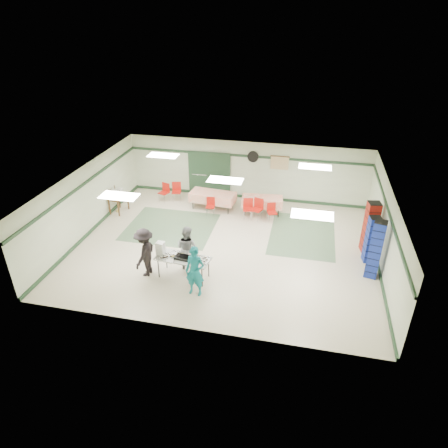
% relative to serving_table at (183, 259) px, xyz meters
% --- Properties ---
extents(floor, '(11.00, 11.00, 0.00)m').
position_rel_serving_table_xyz_m(floor, '(0.93, 2.18, -0.71)').
color(floor, beige).
rests_on(floor, ground).
extents(ceiling, '(11.00, 11.00, 0.00)m').
position_rel_serving_table_xyz_m(ceiling, '(0.93, 2.18, 1.99)').
color(ceiling, silver).
rests_on(ceiling, wall_back).
extents(wall_back, '(11.00, 0.00, 11.00)m').
position_rel_serving_table_xyz_m(wall_back, '(0.93, 6.68, 0.64)').
color(wall_back, '#B5BDA1').
rests_on(wall_back, floor).
extents(wall_front, '(11.00, 0.00, 11.00)m').
position_rel_serving_table_xyz_m(wall_front, '(0.93, -2.32, 0.64)').
color(wall_front, '#B5BDA1').
rests_on(wall_front, floor).
extents(wall_left, '(0.00, 9.00, 9.00)m').
position_rel_serving_table_xyz_m(wall_left, '(-4.57, 2.18, 0.64)').
color(wall_left, '#B5BDA1').
rests_on(wall_left, floor).
extents(wall_right, '(0.00, 9.00, 9.00)m').
position_rel_serving_table_xyz_m(wall_right, '(6.43, 2.18, 0.64)').
color(wall_right, '#B5BDA1').
rests_on(wall_right, floor).
extents(trim_back, '(11.00, 0.06, 0.10)m').
position_rel_serving_table_xyz_m(trim_back, '(0.93, 6.65, 1.34)').
color(trim_back, '#203C25').
rests_on(trim_back, wall_back).
extents(baseboard_back, '(11.00, 0.06, 0.12)m').
position_rel_serving_table_xyz_m(baseboard_back, '(0.93, 6.65, -0.65)').
color(baseboard_back, '#203C25').
rests_on(baseboard_back, floor).
extents(trim_left, '(0.06, 9.00, 0.10)m').
position_rel_serving_table_xyz_m(trim_left, '(-4.54, 2.18, 1.34)').
color(trim_left, '#203C25').
rests_on(trim_left, wall_back).
extents(baseboard_left, '(0.06, 9.00, 0.12)m').
position_rel_serving_table_xyz_m(baseboard_left, '(-4.54, 2.18, -0.65)').
color(baseboard_left, '#203C25').
rests_on(baseboard_left, floor).
extents(trim_right, '(0.06, 9.00, 0.10)m').
position_rel_serving_table_xyz_m(trim_right, '(6.40, 2.18, 1.34)').
color(trim_right, '#203C25').
rests_on(trim_right, wall_back).
extents(baseboard_right, '(0.06, 9.00, 0.12)m').
position_rel_serving_table_xyz_m(baseboard_right, '(6.40, 2.18, -0.65)').
color(baseboard_right, '#203C25').
rests_on(baseboard_right, floor).
extents(green_patch_a, '(3.50, 3.00, 0.01)m').
position_rel_serving_table_xyz_m(green_patch_a, '(-1.57, 3.18, -0.71)').
color(green_patch_a, '#597757').
rests_on(green_patch_a, floor).
extents(green_patch_b, '(2.50, 3.50, 0.01)m').
position_rel_serving_table_xyz_m(green_patch_b, '(3.73, 3.68, -0.71)').
color(green_patch_b, '#597757').
rests_on(green_patch_b, floor).
extents(double_door_left, '(0.90, 0.06, 2.10)m').
position_rel_serving_table_xyz_m(double_door_left, '(-1.27, 6.62, 0.34)').
color(double_door_left, gray).
rests_on(double_door_left, floor).
extents(double_door_right, '(0.90, 0.06, 2.10)m').
position_rel_serving_table_xyz_m(double_door_right, '(-0.32, 6.62, 0.34)').
color(double_door_right, gray).
rests_on(double_door_right, floor).
extents(door_frame, '(2.00, 0.03, 2.15)m').
position_rel_serving_table_xyz_m(door_frame, '(-0.80, 6.60, 0.34)').
color(door_frame, '#203C25').
rests_on(door_frame, floor).
extents(wall_fan, '(0.50, 0.10, 0.50)m').
position_rel_serving_table_xyz_m(wall_fan, '(1.23, 6.62, 1.34)').
color(wall_fan, black).
rests_on(wall_fan, wall_back).
extents(scroll_banner, '(0.80, 0.02, 0.60)m').
position_rel_serving_table_xyz_m(scroll_banner, '(2.43, 6.62, 1.14)').
color(scroll_banner, '#D2B183').
rests_on(scroll_banner, wall_back).
extents(serving_table, '(1.86, 0.93, 0.76)m').
position_rel_serving_table_xyz_m(serving_table, '(0.00, 0.00, 0.00)').
color(serving_table, '#A9AAA5').
rests_on(serving_table, floor).
extents(sheet_tray_right, '(0.59, 0.47, 0.02)m').
position_rel_serving_table_xyz_m(sheet_tray_right, '(0.61, -0.01, 0.06)').
color(sheet_tray_right, silver).
rests_on(sheet_tray_right, serving_table).
extents(sheet_tray_mid, '(0.57, 0.46, 0.02)m').
position_rel_serving_table_xyz_m(sheet_tray_mid, '(-0.18, 0.07, 0.06)').
color(sheet_tray_mid, silver).
rests_on(sheet_tray_mid, serving_table).
extents(sheet_tray_left, '(0.69, 0.55, 0.02)m').
position_rel_serving_table_xyz_m(sheet_tray_left, '(-0.53, -0.15, 0.06)').
color(sheet_tray_left, silver).
rests_on(sheet_tray_left, serving_table).
extents(baking_pan, '(0.54, 0.37, 0.08)m').
position_rel_serving_table_xyz_m(baking_pan, '(0.01, -0.04, 0.09)').
color(baking_pan, black).
rests_on(baking_pan, serving_table).
extents(foam_box_stack, '(0.28, 0.26, 0.47)m').
position_rel_serving_table_xyz_m(foam_box_stack, '(-0.77, 0.03, 0.28)').
color(foam_box_stack, white).
rests_on(foam_box_stack, serving_table).
extents(volunteer_teal, '(0.64, 0.45, 1.67)m').
position_rel_serving_table_xyz_m(volunteer_teal, '(0.63, -0.75, 0.12)').
color(volunteer_teal, '#137987').
rests_on(volunteer_teal, floor).
extents(volunteer_grey, '(0.93, 0.82, 1.60)m').
position_rel_serving_table_xyz_m(volunteer_grey, '(-0.04, 0.56, 0.08)').
color(volunteer_grey, gray).
rests_on(volunteer_grey, floor).
extents(volunteer_dark, '(0.70, 1.14, 1.72)m').
position_rel_serving_table_xyz_m(volunteer_dark, '(-1.27, -0.11, 0.14)').
color(volunteer_dark, black).
rests_on(volunteer_dark, floor).
extents(dining_table_a, '(1.79, 0.92, 0.77)m').
position_rel_serving_table_xyz_m(dining_table_a, '(1.90, 5.21, -0.15)').
color(dining_table_a, red).
rests_on(dining_table_a, floor).
extents(dining_table_b, '(2.05, 1.07, 0.77)m').
position_rel_serving_table_xyz_m(dining_table_b, '(-0.30, 5.21, -0.14)').
color(dining_table_b, red).
rests_on(dining_table_b, floor).
extents(chair_a, '(0.55, 0.55, 0.93)m').
position_rel_serving_table_xyz_m(chair_a, '(1.79, 4.64, -0.15)').
color(chair_a, '#AD120D').
rests_on(chair_a, floor).
extents(chair_b, '(0.48, 0.48, 0.88)m').
position_rel_serving_table_xyz_m(chair_b, '(1.38, 4.64, -0.18)').
color(chair_b, '#AD120D').
rests_on(chair_b, floor).
extents(chair_c, '(0.47, 0.47, 0.79)m').
position_rel_serving_table_xyz_m(chair_c, '(2.38, 4.63, -0.24)').
color(chair_c, '#AD120D').
rests_on(chair_c, floor).
extents(chair_d, '(0.40, 0.40, 0.79)m').
position_rel_serving_table_xyz_m(chair_d, '(-0.25, 4.63, -0.24)').
color(chair_d, '#AD120D').
rests_on(chair_d, floor).
extents(chair_loose_a, '(0.48, 0.48, 0.87)m').
position_rel_serving_table_xyz_m(chair_loose_a, '(-2.13, 5.69, -0.18)').
color(chair_loose_a, '#AD120D').
rests_on(chair_loose_a, floor).
extents(chair_loose_b, '(0.52, 0.52, 0.87)m').
position_rel_serving_table_xyz_m(chair_loose_b, '(-2.63, 5.49, -0.18)').
color(chair_loose_b, '#AD120D').
rests_on(chair_loose_b, floor).
extents(crate_stack_blue_a, '(0.44, 0.44, 1.74)m').
position_rel_serving_table_xyz_m(crate_stack_blue_a, '(6.08, 2.33, 0.16)').
color(crate_stack_blue_a, navy).
rests_on(crate_stack_blue_a, floor).
extents(crate_stack_red, '(0.50, 0.50, 1.95)m').
position_rel_serving_table_xyz_m(crate_stack_red, '(6.08, 3.03, 0.26)').
color(crate_stack_red, maroon).
rests_on(crate_stack_red, floor).
extents(crate_stack_blue_b, '(0.47, 0.47, 2.07)m').
position_rel_serving_table_xyz_m(crate_stack_blue_b, '(6.08, 1.40, 0.32)').
color(crate_stack_blue_b, navy).
rests_on(crate_stack_blue_b, floor).
extents(printer_table, '(0.70, 0.96, 0.74)m').
position_rel_serving_table_xyz_m(printer_table, '(-4.22, 4.00, -0.07)').
color(printer_table, brown).
rests_on(printer_table, floor).
extents(office_printer, '(0.49, 0.44, 0.35)m').
position_rel_serving_table_xyz_m(office_printer, '(-4.22, 3.99, 0.20)').
color(office_printer, '#B7B7B2').
rests_on(office_printer, printer_table).
extents(broom, '(0.06, 0.21, 1.25)m').
position_rel_serving_table_xyz_m(broom, '(-4.30, 4.05, -0.06)').
color(broom, brown).
rests_on(broom, floor).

